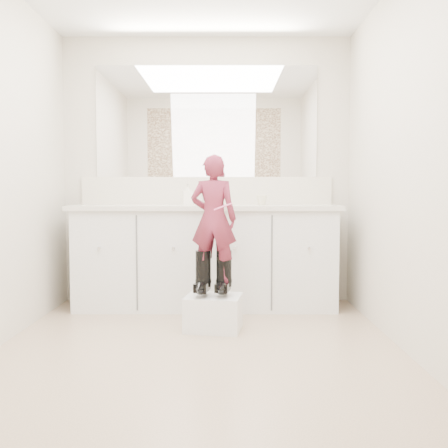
{
  "coord_description": "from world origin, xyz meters",
  "views": [
    {
      "loc": [
        0.17,
        -3.08,
        1.0
      ],
      "look_at": [
        0.16,
        0.5,
        0.77
      ],
      "focal_mm": 40.0,
      "sensor_mm": 36.0,
      "label": 1
    }
  ],
  "objects": [
    {
      "name": "floor",
      "position": [
        0.0,
        0.0,
        0.0
      ],
      "size": [
        3.0,
        3.0,
        0.0
      ],
      "primitive_type": "plane",
      "color": "#8B755B",
      "rests_on": "ground"
    },
    {
      "name": "wall_back",
      "position": [
        0.0,
        1.5,
        1.2
      ],
      "size": [
        2.6,
        0.0,
        2.6
      ],
      "primitive_type": "plane",
      "rotation": [
        1.57,
        0.0,
        0.0
      ],
      "color": "beige",
      "rests_on": "floor"
    },
    {
      "name": "wall_front",
      "position": [
        0.0,
        -1.5,
        1.2
      ],
      "size": [
        2.6,
        0.0,
        2.6
      ],
      "primitive_type": "plane",
      "rotation": [
        -1.57,
        0.0,
        0.0
      ],
      "color": "beige",
      "rests_on": "floor"
    },
    {
      "name": "wall_right",
      "position": [
        1.3,
        0.0,
        1.2
      ],
      "size": [
        0.0,
        3.0,
        3.0
      ],
      "primitive_type": "plane",
      "rotation": [
        1.57,
        0.0,
        -1.57
      ],
      "color": "beige",
      "rests_on": "floor"
    },
    {
      "name": "vanity_cabinet",
      "position": [
        0.0,
        1.23,
        0.42
      ],
      "size": [
        2.2,
        0.55,
        0.85
      ],
      "primitive_type": "cube",
      "color": "silver",
      "rests_on": "floor"
    },
    {
      "name": "countertop",
      "position": [
        0.0,
        1.21,
        0.87
      ],
      "size": [
        2.28,
        0.58,
        0.04
      ],
      "primitive_type": "cube",
      "color": "beige",
      "rests_on": "vanity_cabinet"
    },
    {
      "name": "backsplash",
      "position": [
        0.0,
        1.49,
        1.02
      ],
      "size": [
        2.28,
        0.03,
        0.25
      ],
      "primitive_type": "cube",
      "color": "beige",
      "rests_on": "countertop"
    },
    {
      "name": "mirror",
      "position": [
        0.0,
        1.49,
        1.64
      ],
      "size": [
        2.0,
        0.02,
        1.0
      ],
      "primitive_type": "cube",
      "color": "white",
      "rests_on": "wall_back"
    },
    {
      "name": "faucet",
      "position": [
        0.0,
        1.38,
        0.94
      ],
      "size": [
        0.08,
        0.08,
        0.1
      ],
      "primitive_type": "cylinder",
      "color": "silver",
      "rests_on": "countertop"
    },
    {
      "name": "cup",
      "position": [
        0.49,
        1.25,
        0.94
      ],
      "size": [
        0.1,
        0.1,
        0.09
      ],
      "primitive_type": "imported",
      "rotation": [
        0.0,
        0.0,
        -0.01
      ],
      "color": "beige",
      "rests_on": "countertop"
    },
    {
      "name": "soap_bottle",
      "position": [
        -0.16,
        1.27,
        0.98
      ],
      "size": [
        0.1,
        0.1,
        0.19
      ],
      "primitive_type": "imported",
      "rotation": [
        0.0,
        0.0,
        0.16
      ],
      "color": "white",
      "rests_on": "countertop"
    },
    {
      "name": "step_stool",
      "position": [
        0.09,
        0.5,
        0.13
      ],
      "size": [
        0.44,
        0.38,
        0.25
      ],
      "primitive_type": "cube",
      "rotation": [
        0.0,
        0.0,
        -0.16
      ],
      "color": "silver",
      "rests_on": "floor"
    },
    {
      "name": "boot_left",
      "position": [
        0.01,
        0.52,
        0.41
      ],
      "size": [
        0.15,
        0.23,
        0.33
      ],
      "primitive_type": null,
      "rotation": [
        0.0,
        0.0,
        -0.16
      ],
      "color": "black",
      "rests_on": "step_stool"
    },
    {
      "name": "boot_right",
      "position": [
        0.16,
        0.52,
        0.41
      ],
      "size": [
        0.15,
        0.23,
        0.33
      ],
      "primitive_type": null,
      "rotation": [
        0.0,
        0.0,
        -0.16
      ],
      "color": "black",
      "rests_on": "step_stool"
    },
    {
      "name": "toddler",
      "position": [
        0.09,
        0.52,
        0.81
      ],
      "size": [
        0.37,
        0.27,
        0.92
      ],
      "primitive_type": "imported",
      "rotation": [
        0.0,
        0.0,
        2.98
      ],
      "color": "#B33756",
      "rests_on": "step_stool"
    },
    {
      "name": "toothbrush",
      "position": [
        0.16,
        0.44,
        0.9
      ],
      "size": [
        0.14,
        0.03,
        0.06
      ],
      "primitive_type": "cylinder",
      "rotation": [
        0.0,
        1.22,
        -0.16
      ],
      "color": "pink",
      "rests_on": "toddler"
    }
  ]
}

